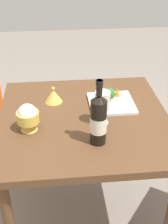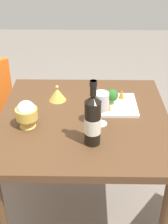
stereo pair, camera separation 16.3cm
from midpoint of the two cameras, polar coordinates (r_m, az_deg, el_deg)
The scene contains 10 objects.
ground_plane at distance 2.13m, azimuth 2.29°, elevation -17.97°, with size 8.00×8.00×0.00m, color gray.
dining_table at distance 1.69m, azimuth 2.76°, elevation -3.42°, with size 0.90×0.90×0.74m.
wine_bottle at distance 1.39m, azimuth 4.97°, elevation -1.60°, with size 0.08×0.08×0.32m.
wine_glass at distance 1.52m, azimuth 6.22°, elevation 1.73°, with size 0.08×0.08×0.18m.
rice_bowl at distance 1.54m, azimuth -7.59°, elevation -0.34°, with size 0.11×0.11×0.14m.
rice_bowl_lid at distance 1.78m, azimuth -2.34°, elevation 3.24°, with size 0.10×0.10×0.09m.
serving_plate at distance 1.75m, azimuth 8.22°, elevation 1.23°, with size 0.25×0.25×0.02m.
broccoli_floret at distance 1.72m, azimuth 7.89°, elevation 2.92°, with size 0.07×0.07×0.09m.
carrot_garnish_left at distance 1.67m, azimuth 7.20°, elevation 1.36°, with size 0.04×0.04×0.07m.
carrot_garnish_right at distance 1.79m, azimuth 9.51°, elevation 3.26°, with size 0.03×0.03×0.06m.
Camera 2 is at (-1.39, -0.02, 1.63)m, focal length 49.72 mm.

